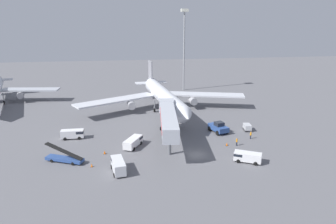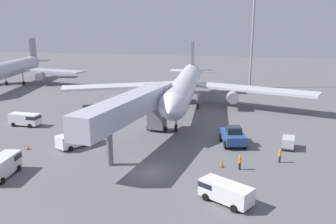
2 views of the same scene
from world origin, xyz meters
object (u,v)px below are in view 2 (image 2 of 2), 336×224
service_van_mid_center (224,191)px  safety_cone_alpha (222,164)px  service_van_far_right (2,165)px  airplane_background (13,68)px  airplane_at_gate (185,85)px  jet_bridge (133,107)px  service_van_rear_left (78,138)px  service_van_near_right (26,119)px  safety_cone_bravo (28,147)px  pushback_tug (233,136)px  baggage_cart_mid_right (288,142)px  apron_light_mast (254,9)px  ground_crew_worker_midground (280,155)px  ground_crew_worker_foreground (240,162)px

service_van_mid_center → safety_cone_alpha: 8.08m
service_van_far_right → airplane_background: airplane_background is taller
airplane_at_gate → service_van_mid_center: 36.43m
jet_bridge → service_van_rear_left: (-7.38, -1.25, -4.37)m
service_van_rear_left → service_van_near_right: bearing=152.5°
service_van_rear_left → safety_cone_bravo: size_ratio=8.04×
pushback_tug → baggage_cart_mid_right: pushback_tug is taller
service_van_near_right → service_van_mid_center: 37.12m
pushback_tug → jet_bridge: bearing=-161.2°
jet_bridge → apron_light_mast: 53.93m
service_van_far_right → safety_cone_bravo: service_van_far_right is taller
pushback_tug → service_van_far_right: size_ratio=1.04×
jet_bridge → ground_crew_worker_midground: size_ratio=13.29×
baggage_cart_mid_right → airplane_at_gate: bearing=133.0°
baggage_cart_mid_right → ground_crew_worker_foreground: 10.23m
jet_bridge → ground_crew_worker_foreground: bearing=-16.4°
safety_cone_alpha → ground_crew_worker_foreground: bearing=-7.8°
jet_bridge → airplane_at_gate: bearing=84.4°
jet_bridge → pushback_tug: (12.47, 4.23, -4.24)m
service_van_mid_center → safety_cone_bravo: size_ratio=7.33×
service_van_mid_center → baggage_cart_mid_right: size_ratio=1.91×
jet_bridge → pushback_tug: jet_bridge is taller
ground_crew_worker_midground → baggage_cart_mid_right: bearing=75.4°
jet_bridge → service_van_near_right: 21.31m
baggage_cart_mid_right → safety_cone_alpha: 11.29m
service_van_rear_left → airplane_background: bearing=135.3°
pushback_tug → airplane_at_gate: bearing=118.7°
service_van_far_right → ground_crew_worker_foreground: bearing=18.0°
ground_crew_worker_midground → apron_light_mast: apron_light_mast is taller
service_van_near_right → service_van_mid_center: size_ratio=0.93×
jet_bridge → service_van_far_right: jet_bridge is taller
service_van_near_right → safety_cone_bravo: (7.05, -9.48, -0.80)m
baggage_cart_mid_right → airplane_background: size_ratio=0.07×
service_van_mid_center → ground_crew_worker_foreground: (1.02, 7.72, -0.16)m
safety_cone_bravo → airplane_background: 54.36m
ground_crew_worker_foreground → apron_light_mast: apron_light_mast is taller
service_van_far_right → airplane_background: bearing=126.2°
service_van_near_right → service_van_rear_left: service_van_near_right is taller
service_van_mid_center → ground_crew_worker_foreground: bearing=82.5°
jet_bridge → ground_crew_worker_foreground: size_ratio=13.05×
jet_bridge → ground_crew_worker_midground: jet_bridge is taller
service_van_mid_center → ground_crew_worker_midground: (5.46, 10.96, -0.17)m
safety_cone_bravo → apron_light_mast: apron_light_mast is taller
pushback_tug → airplane_background: 68.66m
service_van_mid_center → jet_bridge: bearing=137.3°
service_van_rear_left → ground_crew_worker_midground: size_ratio=3.40×
pushback_tug → safety_cone_alpha: size_ratio=7.87×
pushback_tug → safety_cone_alpha: 8.09m
safety_cone_bravo → airplane_background: (-34.06, 42.15, 4.26)m
service_van_mid_center → airplane_background: 78.02m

